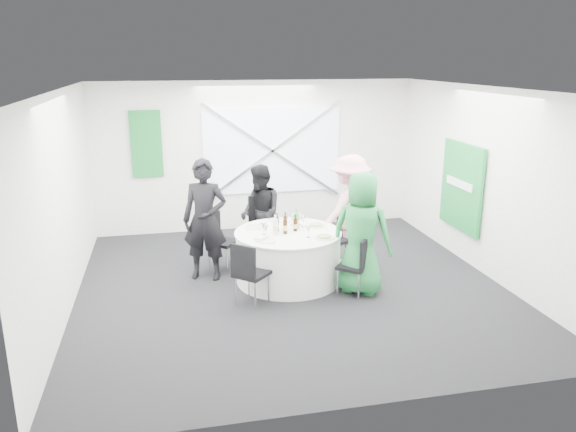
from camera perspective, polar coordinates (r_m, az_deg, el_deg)
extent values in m
plane|color=black|center=(8.22, 0.30, -7.09)|extent=(6.00, 6.00, 0.00)
plane|color=white|center=(7.58, 0.33, 12.79)|extent=(6.00, 6.00, 0.00)
plane|color=silver|center=(10.67, -3.25, 6.10)|extent=(6.00, 0.00, 6.00)
plane|color=silver|center=(5.03, 7.89, -5.38)|extent=(6.00, 0.00, 6.00)
plane|color=silver|center=(7.72, -21.97, 1.15)|extent=(0.00, 6.00, 6.00)
plane|color=silver|center=(8.92, 19.50, 3.26)|extent=(0.00, 6.00, 6.00)
cube|color=silver|center=(10.67, -1.62, 6.66)|extent=(2.60, 0.03, 1.60)
cube|color=silver|center=(10.63, -1.58, 6.63)|extent=(2.63, 0.05, 1.84)
cube|color=silver|center=(10.63, -1.58, 6.63)|extent=(2.63, 0.05, 1.84)
cube|color=#156B2A|center=(10.45, -14.20, 7.10)|extent=(0.55, 0.04, 1.20)
cube|color=#188836|center=(9.43, 17.20, 2.87)|extent=(0.05, 1.20, 1.40)
cylinder|color=white|center=(8.27, 0.00, -4.20)|extent=(1.52, 1.52, 0.74)
cylinder|color=white|center=(8.14, 0.00, -1.69)|extent=(1.56, 1.56, 0.02)
cube|color=black|center=(9.14, -2.27, -1.38)|extent=(0.53, 0.53, 0.06)
cube|color=black|center=(9.27, -2.72, 0.64)|extent=(0.44, 0.11, 0.50)
cylinder|color=silver|center=(9.45, -1.53, -2.45)|extent=(0.02, 0.02, 0.48)
cylinder|color=silver|center=(9.34, -3.72, -2.70)|extent=(0.02, 0.02, 0.48)
cylinder|color=silver|center=(9.11, -0.75, -3.15)|extent=(0.02, 0.02, 0.48)
cylinder|color=silver|center=(9.00, -3.01, -3.42)|extent=(0.02, 0.02, 0.48)
cube|color=black|center=(8.80, -6.58, -2.67)|extent=(0.56, 0.56, 0.05)
cube|color=black|center=(8.83, -7.66, -1.02)|extent=(0.27, 0.32, 0.43)
cylinder|color=silver|center=(9.08, -6.82, -3.56)|extent=(0.02, 0.02, 0.41)
cylinder|color=silver|center=(8.83, -7.99, -4.17)|extent=(0.02, 0.02, 0.41)
cylinder|color=silver|center=(8.91, -5.10, -3.89)|extent=(0.02, 0.02, 0.41)
cylinder|color=silver|center=(8.66, -6.24, -4.52)|extent=(0.02, 0.02, 0.41)
cube|color=black|center=(8.86, 4.97, -2.39)|extent=(0.55, 0.55, 0.05)
cube|color=black|center=(8.92, 5.91, -0.64)|extent=(0.21, 0.37, 0.44)
cylinder|color=silver|center=(8.94, 6.44, -3.83)|extent=(0.02, 0.02, 0.42)
cylinder|color=silver|center=(9.16, 4.97, -3.29)|extent=(0.02, 0.02, 0.42)
cylinder|color=silver|center=(8.72, 4.90, -4.30)|extent=(0.02, 0.02, 0.42)
cylinder|color=silver|center=(8.94, 3.43, -3.74)|extent=(0.02, 0.02, 0.42)
cube|color=black|center=(7.86, 6.58, -5.11)|extent=(0.53, 0.53, 0.05)
cube|color=black|center=(7.73, 7.89, -3.76)|extent=(0.26, 0.30, 0.41)
cylinder|color=silver|center=(7.76, 7.18, -7.12)|extent=(0.02, 0.02, 0.39)
cylinder|color=silver|center=(8.02, 7.97, -6.35)|extent=(0.02, 0.02, 0.39)
cylinder|color=silver|center=(7.86, 5.07, -6.74)|extent=(0.02, 0.02, 0.39)
cylinder|color=silver|center=(8.12, 5.92, -5.99)|extent=(0.02, 0.02, 0.39)
cube|color=black|center=(7.51, -3.71, -5.88)|extent=(0.57, 0.57, 0.05)
cube|color=black|center=(7.28, -4.59, -4.61)|extent=(0.30, 0.29, 0.43)
cylinder|color=silver|center=(7.56, -5.40, -7.60)|extent=(0.02, 0.02, 0.41)
cylinder|color=silver|center=(7.39, -3.35, -8.14)|extent=(0.02, 0.02, 0.41)
cylinder|color=silver|center=(7.80, -3.98, -6.80)|extent=(0.02, 0.02, 0.41)
cylinder|color=silver|center=(7.64, -1.97, -7.30)|extent=(0.02, 0.02, 0.41)
imported|color=black|center=(8.32, -8.44, -0.40)|extent=(0.76, 0.62, 1.81)
imported|color=black|center=(9.09, -2.80, 0.35)|extent=(0.56, 0.82, 1.55)
imported|color=pink|center=(8.92, 6.27, 0.63)|extent=(1.25, 0.98, 1.76)
imported|color=#24843F|center=(7.79, 7.47, -1.76)|extent=(1.01, 0.93, 1.73)
cylinder|color=silver|center=(8.70, -0.19, -0.42)|extent=(0.28, 0.28, 0.01)
cylinder|color=silver|center=(8.36, -3.37, -1.12)|extent=(0.29, 0.29, 0.01)
cylinder|color=silver|center=(8.42, 2.92, -1.00)|extent=(0.28, 0.28, 0.01)
cylinder|color=#789550|center=(8.41, 2.92, -0.87)|extent=(0.18, 0.18, 0.02)
cylinder|color=silver|center=(7.88, 3.68, -2.21)|extent=(0.29, 0.29, 0.01)
cylinder|color=#789550|center=(7.87, 3.69, -2.07)|extent=(0.19, 0.19, 0.02)
cylinder|color=silver|center=(7.74, -2.20, -2.52)|extent=(0.26, 0.26, 0.01)
cube|color=white|center=(7.76, -2.77, -2.26)|extent=(0.19, 0.19, 0.04)
cylinder|color=#371F0A|center=(8.13, -1.12, -0.86)|extent=(0.06, 0.06, 0.21)
cylinder|color=#371F0A|center=(8.09, -1.13, 0.06)|extent=(0.02, 0.02, 0.06)
cylinder|color=#D3B670|center=(8.14, -1.12, -1.01)|extent=(0.06, 0.06, 0.07)
cylinder|color=#371F0A|center=(8.24, -0.28, -0.69)|extent=(0.06, 0.06, 0.20)
cylinder|color=#371F0A|center=(8.20, -0.28, 0.17)|extent=(0.02, 0.02, 0.06)
cylinder|color=#D3B670|center=(8.24, -0.28, -0.82)|extent=(0.06, 0.06, 0.07)
cylinder|color=#371F0A|center=(8.16, 0.75, -0.91)|extent=(0.06, 0.06, 0.18)
cylinder|color=#371F0A|center=(8.12, 0.75, -0.08)|extent=(0.02, 0.02, 0.06)
cylinder|color=#D3B670|center=(8.16, 0.75, -1.03)|extent=(0.06, 0.06, 0.06)
cylinder|color=#371F0A|center=(8.03, -0.29, -1.06)|extent=(0.06, 0.06, 0.22)
cylinder|color=#371F0A|center=(7.99, -0.29, -0.11)|extent=(0.02, 0.02, 0.06)
cylinder|color=#D3B670|center=(8.04, -0.29, -1.21)|extent=(0.06, 0.06, 0.08)
cylinder|color=green|center=(8.26, 0.88, -0.50)|extent=(0.08, 0.08, 0.24)
cylinder|color=green|center=(8.22, 0.89, 0.51)|extent=(0.03, 0.03, 0.06)
cylinder|color=#D3B670|center=(8.26, 0.88, -0.66)|extent=(0.08, 0.08, 0.08)
cylinder|color=white|center=(8.02, -1.29, -1.08)|extent=(0.08, 0.08, 0.22)
cylinder|color=white|center=(7.98, -1.29, -0.11)|extent=(0.03, 0.03, 0.06)
cylinder|color=#D3B670|center=(8.02, -1.29, -1.23)|extent=(0.08, 0.08, 0.08)
cylinder|color=white|center=(8.48, 1.23, -0.90)|extent=(0.06, 0.06, 0.00)
cylinder|color=white|center=(8.46, 1.23, -0.56)|extent=(0.01, 0.01, 0.10)
cone|color=white|center=(8.44, 1.23, -0.07)|extent=(0.07, 0.07, 0.08)
cylinder|color=white|center=(7.91, 2.07, -2.15)|extent=(0.06, 0.06, 0.00)
cylinder|color=white|center=(7.89, 2.07, -1.80)|extent=(0.01, 0.01, 0.10)
cone|color=white|center=(7.87, 2.08, -1.27)|extent=(0.07, 0.07, 0.08)
cylinder|color=white|center=(8.46, 0.44, -0.93)|extent=(0.06, 0.06, 0.00)
cylinder|color=white|center=(8.45, 0.44, -0.59)|extent=(0.01, 0.01, 0.10)
cone|color=white|center=(8.42, 0.44, -0.10)|extent=(0.07, 0.07, 0.08)
cylinder|color=white|center=(8.02, -2.48, -1.89)|extent=(0.06, 0.06, 0.00)
cylinder|color=white|center=(8.01, -2.48, -1.53)|extent=(0.01, 0.01, 0.10)
cone|color=white|center=(7.99, -2.49, -1.01)|extent=(0.07, 0.07, 0.08)
cylinder|color=white|center=(8.38, 1.53, -1.10)|extent=(0.06, 0.06, 0.00)
cylinder|color=white|center=(8.36, 1.54, -0.76)|extent=(0.01, 0.01, 0.10)
cone|color=white|center=(8.34, 1.54, -0.26)|extent=(0.07, 0.07, 0.08)
cylinder|color=white|center=(8.44, -1.18, -0.99)|extent=(0.06, 0.06, 0.00)
cylinder|color=white|center=(8.42, -1.19, -0.65)|extent=(0.01, 0.01, 0.10)
cone|color=white|center=(8.40, -1.19, -0.15)|extent=(0.07, 0.07, 0.08)
cylinder|color=white|center=(7.92, -2.26, -2.12)|extent=(0.06, 0.06, 0.00)
cylinder|color=white|center=(7.91, -2.27, -1.76)|extent=(0.01, 0.01, 0.10)
cone|color=white|center=(7.89, -2.27, -1.23)|extent=(0.07, 0.07, 0.08)
cube|color=silver|center=(7.80, -3.26, -2.41)|extent=(0.12, 0.12, 0.01)
cube|color=silver|center=(7.64, -1.69, -2.80)|extent=(0.10, 0.13, 0.01)
cube|color=silver|center=(8.69, -0.04, -0.46)|extent=(0.15, 0.03, 0.01)
cube|color=silver|center=(8.65, -1.56, -0.56)|extent=(0.15, 0.03, 0.01)
cube|color=silver|center=(8.34, 3.73, -1.20)|extent=(0.08, 0.14, 0.01)
cube|color=silver|center=(8.63, 1.74, -0.58)|extent=(0.10, 0.13, 0.01)
cube|color=silver|center=(8.50, -2.98, -0.86)|extent=(0.10, 0.13, 0.01)
cube|color=silver|center=(8.22, -3.99, -1.47)|extent=(0.10, 0.13, 0.01)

